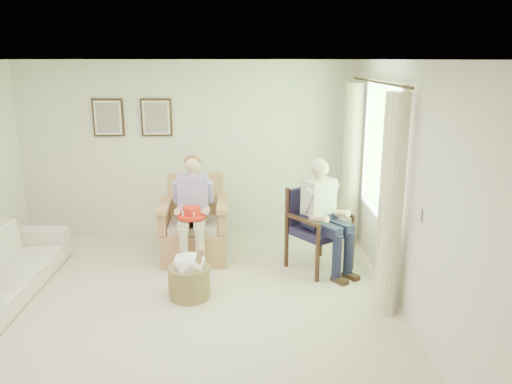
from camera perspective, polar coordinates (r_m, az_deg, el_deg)
floor at (r=5.37m, az=-10.54°, el=-14.33°), size 5.50×5.50×0.00m
back_wall at (r=7.53m, az=-7.70°, el=4.84°), size 5.00×0.04×2.60m
front_wall at (r=2.44m, az=-22.91°, el=-18.75°), size 5.00×0.04×2.60m
right_wall at (r=5.07m, az=17.76°, el=-0.69°), size 0.04×5.50×2.60m
ceiling at (r=4.70m, az=-12.09°, el=14.57°), size 5.00×5.50×0.02m
window at (r=6.12m, az=14.12°, el=4.91°), size 0.13×2.50×1.63m
curtain_left at (r=5.26m, az=15.13°, el=-1.63°), size 0.34×0.34×2.30m
curtain_right at (r=7.11m, az=10.84°, el=2.87°), size 0.34×0.34×2.30m
framed_print_left at (r=7.65m, az=-16.55°, el=8.15°), size 0.45×0.05×0.55m
framed_print_right at (r=7.49m, az=-11.32°, el=8.35°), size 0.45×0.05×0.55m
wicker_armchair at (r=6.77m, az=-6.98°, el=-4.62°), size 0.86×0.86×1.10m
wood_armchair at (r=6.44m, az=7.18°, el=-3.66°), size 0.67×0.62×1.02m
sofa at (r=6.43m, az=-27.23°, el=-7.61°), size 2.20×0.86×0.64m
person_wicker at (r=6.49m, az=-7.24°, el=-1.19°), size 0.40×0.62×1.38m
person_dark at (r=6.20m, az=7.48°, el=-1.85°), size 0.40×0.63×1.39m
red_hat at (r=6.32m, az=-7.35°, el=-2.47°), size 0.36×0.36×0.14m
hatbox at (r=5.70m, az=-7.64°, el=-9.37°), size 0.50×0.50×0.69m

